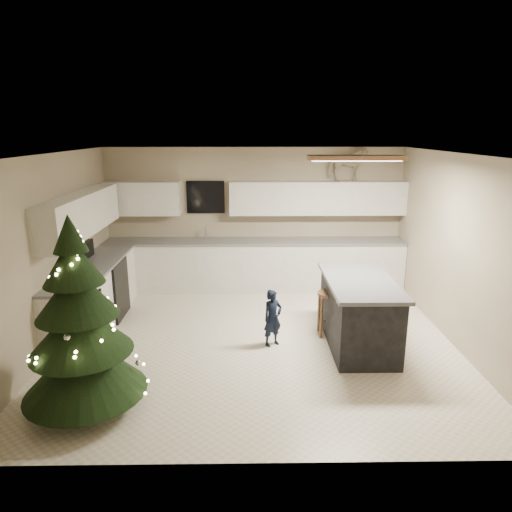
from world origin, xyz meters
name	(u,v)px	position (x,y,z in m)	size (l,w,h in m)	color
ground_plane	(256,340)	(0.00, 0.00, 0.00)	(5.50, 5.50, 0.00)	#BDB5A3
room_shell	(258,220)	(0.02, 0.00, 1.75)	(5.52, 5.02, 2.61)	tan
cabinetry	(202,258)	(-0.91, 1.65, 0.76)	(5.50, 3.20, 2.00)	silver
island	(358,312)	(1.40, -0.14, 0.48)	(0.90, 1.70, 0.95)	black
bar_stool	(329,303)	(1.05, 0.17, 0.49)	(0.34, 0.34, 0.66)	#90613B
christmas_tree	(80,333)	(-1.85, -1.60, 0.87)	(1.33, 1.28, 2.12)	#3F2816
toddler	(273,318)	(0.22, -0.15, 0.40)	(0.29, 0.19, 0.80)	black
rocking_horse	(347,164)	(1.67, 2.33, 2.31)	(0.69, 0.34, 0.60)	#90613B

